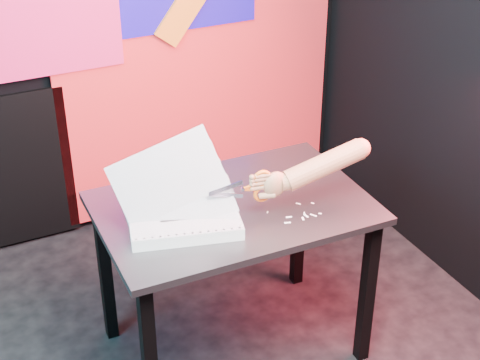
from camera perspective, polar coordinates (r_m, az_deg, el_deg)
room at (r=2.37m, az=-4.09°, el=5.97°), size 3.01×3.01×2.71m
backdrop at (r=3.83m, az=-11.45°, el=8.67°), size 2.88×0.05×2.08m
work_table at (r=3.01m, az=-0.51°, el=-3.59°), size 1.10×0.74×0.75m
printout_stack at (r=2.83m, az=-4.44°, el=-2.83°), size 0.49×0.40×0.38m
scissors at (r=2.81m, az=1.41°, el=-0.53°), size 0.25×0.05×0.14m
hand_forearm at (r=2.86m, az=5.92°, el=0.95°), size 0.48×0.14×0.20m
paper_clippings at (r=2.90m, az=4.69°, el=-2.70°), size 0.21×0.13×0.00m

